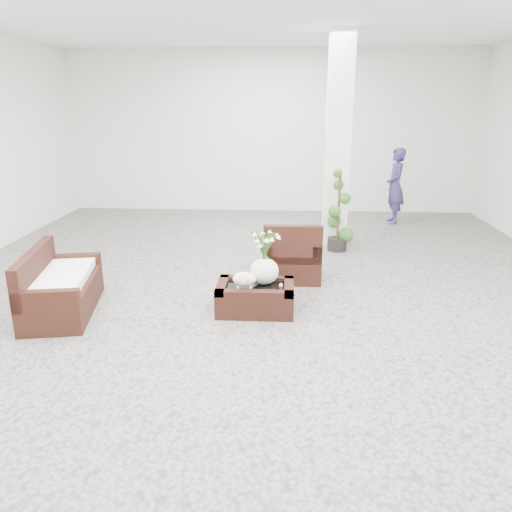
# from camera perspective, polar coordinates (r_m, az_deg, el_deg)

# --- Properties ---
(ground) EXTENTS (11.00, 11.00, 0.00)m
(ground) POSITION_cam_1_polar(r_m,az_deg,el_deg) (6.29, 0.05, -5.14)
(ground) COLOR gray
(ground) RESTS_ON ground
(column) EXTENTS (0.40, 0.40, 3.50)m
(column) POSITION_cam_1_polar(r_m,az_deg,el_deg) (8.67, 9.32, 12.74)
(column) COLOR white
(column) RESTS_ON ground
(coffee_table) EXTENTS (0.90, 0.60, 0.31)m
(coffee_table) POSITION_cam_1_polar(r_m,az_deg,el_deg) (5.94, -0.07, -4.89)
(coffee_table) COLOR #33170F
(coffee_table) RESTS_ON ground
(sheep_figurine) EXTENTS (0.28, 0.23, 0.21)m
(sheep_figurine) POSITION_cam_1_polar(r_m,az_deg,el_deg) (5.76, -1.32, -2.82)
(sheep_figurine) COLOR white
(sheep_figurine) RESTS_ON coffee_table
(planter_narcissus) EXTENTS (0.44, 0.44, 0.80)m
(planter_narcissus) POSITION_cam_1_polar(r_m,az_deg,el_deg) (5.84, 0.97, 0.52)
(planter_narcissus) COLOR white
(planter_narcissus) RESTS_ON coffee_table
(tealight) EXTENTS (0.04, 0.04, 0.03)m
(tealight) POSITION_cam_1_polar(r_m,az_deg,el_deg) (5.88, 2.86, -3.33)
(tealight) COLOR white
(tealight) RESTS_ON coffee_table
(armchair) EXTENTS (0.80, 0.77, 0.83)m
(armchair) POSITION_cam_1_polar(r_m,az_deg,el_deg) (6.99, 4.10, 0.75)
(armchair) COLOR #33170F
(armchair) RESTS_ON ground
(loveseat) EXTENTS (0.93, 1.52, 0.76)m
(loveseat) POSITION_cam_1_polar(r_m,az_deg,el_deg) (6.28, -21.31, -2.70)
(loveseat) COLOR #33170F
(loveseat) RESTS_ON ground
(topiary) EXTENTS (0.36, 0.36, 1.34)m
(topiary) POSITION_cam_1_polar(r_m,az_deg,el_deg) (8.35, 9.40, 5.09)
(topiary) COLOR #27511A
(topiary) RESTS_ON ground
(shopper) EXTENTS (0.37, 0.56, 1.52)m
(shopper) POSITION_cam_1_polar(r_m,az_deg,el_deg) (10.57, 15.61, 7.70)
(shopper) COLOR #35285A
(shopper) RESTS_ON ground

